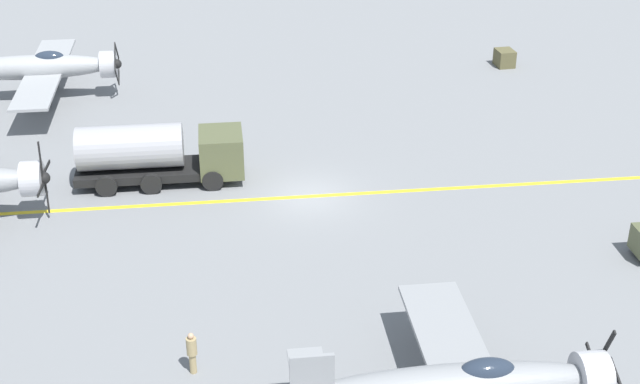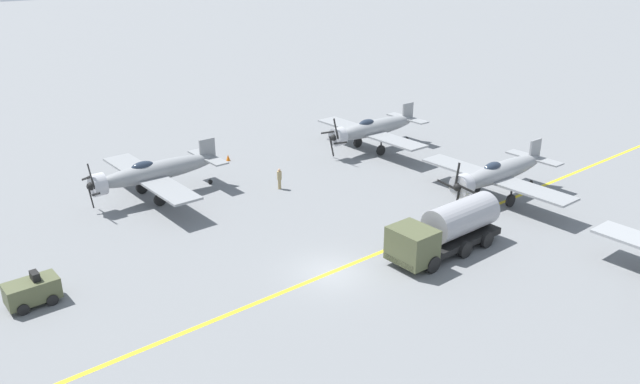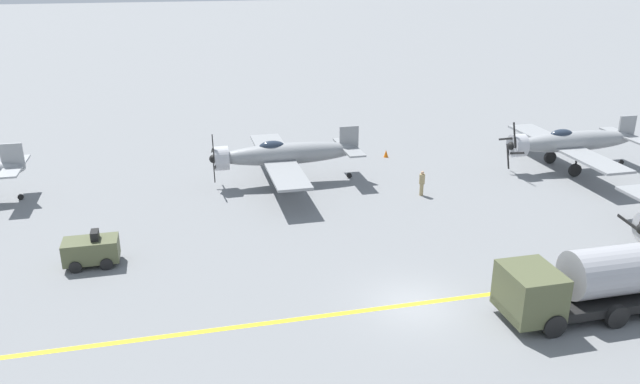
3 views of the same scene
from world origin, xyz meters
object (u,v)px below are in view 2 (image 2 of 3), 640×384
Objects in this scene: fuel_tanker at (446,229)px; traffic_cone at (228,158)px; airplane_near_center at (498,173)px; ground_crew_walking at (279,178)px; airplane_near_right at (372,129)px; airplane_mid_right at (153,172)px; tow_tractor at (32,291)px.

fuel_tanker is 14.55× the size of traffic_cone.
airplane_near_center reaches higher than ground_crew_walking.
airplane_near_center is 21.82× the size of traffic_cone.
airplane_near_right is 21.82× the size of traffic_cone.
airplane_near_right is at bearing -78.58° from ground_crew_walking.
traffic_cone is (22.94, 1.08, -1.24)m from fuel_tanker.
airplane_near_center reaches higher than airplane_near_right.
tow_tractor is at bearing 136.75° from airplane_mid_right.
fuel_tanker is 3.08× the size of tow_tractor.
airplane_near_center is at bearing -102.04° from tow_tractor.
tow_tractor is at bearing 65.30° from fuel_tanker.
traffic_cone is at bearing -3.31° from ground_crew_walking.
traffic_cone is (3.91, -8.58, -1.74)m from airplane_mid_right.
traffic_cone is at bearing -56.13° from tow_tractor.
airplane_near_right is 14.09m from airplane_near_center.
traffic_cone is at bearing 78.16° from airplane_near_right.
airplane_near_right reaches higher than ground_crew_walking.
ground_crew_walking is at bearing -110.83° from airplane_mid_right.
tow_tractor reaches higher than traffic_cone.
airplane_near_center is 7.38× the size of ground_crew_walking.
airplane_mid_right reaches higher than tow_tractor.
airplane_near_center is 16.02m from ground_crew_walking.
airplane_mid_right is 4.62× the size of tow_tractor.
airplane_mid_right is 1.50× the size of fuel_tanker.
ground_crew_walking is (-2.43, 12.01, -1.12)m from airplane_near_right.
traffic_cone is (19.79, 10.50, -1.74)m from airplane_near_center.
ground_crew_walking is 2.96× the size of traffic_cone.
tow_tractor is (-7.58, 31.37, -1.22)m from airplane_near_right.
airplane_near_center is (-14.05, 1.04, 0.00)m from airplane_near_right.
airplane_near_right is at bearing -31.28° from fuel_tanker.
tow_tractor is (9.62, 20.92, -0.72)m from fuel_tanker.
fuel_tanker is at bearing -146.21° from airplane_mid_right.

